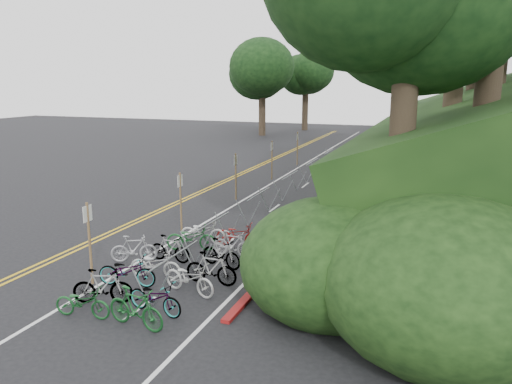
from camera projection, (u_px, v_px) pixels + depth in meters
ground at (94, 269)px, 16.79m from camera, size 120.00×120.00×0.00m
road_markings at (230, 203)px, 25.81m from camera, size 7.47×80.00×0.01m
red_curb at (334, 202)px, 25.82m from camera, size 0.25×28.00×0.10m
embankment at (483, 144)px, 29.25m from camera, size 14.30×48.14×9.11m
bike_rack_front at (175, 265)px, 14.79m from camera, size 1.15×2.91×1.19m
bike_racks_rest at (290, 180)px, 27.48m from camera, size 1.14×23.00×1.17m
signpost_near at (89, 238)px, 15.29m from camera, size 0.08×0.40×2.62m
signposts_rest at (256, 165)px, 29.08m from camera, size 0.08×18.40×2.50m
bike_front at (134, 249)px, 17.39m from camera, size 1.12×1.64×0.97m
bike_valet at (177, 262)px, 16.07m from camera, size 3.10×8.70×1.08m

